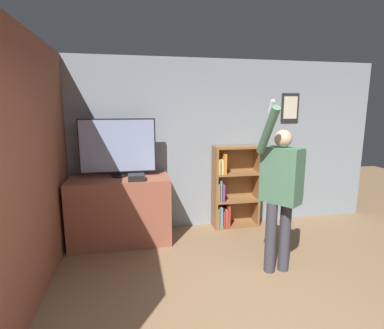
{
  "coord_description": "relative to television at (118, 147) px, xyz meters",
  "views": [
    {
      "loc": [
        -1.06,
        -1.63,
        1.93
      ],
      "look_at": [
        -0.34,
        1.98,
        1.24
      ],
      "focal_mm": 28.0,
      "sensor_mm": 36.0,
      "label": 1
    }
  ],
  "objects": [
    {
      "name": "game_console",
      "position": [
        0.24,
        -0.29,
        -0.39
      ],
      "size": [
        0.22,
        0.22,
        0.08
      ],
      "color": "black",
      "rests_on": "tv_ledge"
    },
    {
      "name": "person",
      "position": [
        1.86,
        -1.3,
        -0.36
      ],
      "size": [
        0.58,
        0.57,
        2.02
      ],
      "rotation": [
        0.0,
        0.0,
        -0.96
      ],
      "color": "#383842",
      "rests_on": "ground_plane"
    },
    {
      "name": "wall_side_brick",
      "position": [
        -0.79,
        -1.22,
        -0.04
      ],
      "size": [
        0.06,
        4.64,
        2.7
      ],
      "color": "#93513D",
      "rests_on": "ground_plane"
    },
    {
      "name": "bookshelf",
      "position": [
        1.78,
        0.15,
        -0.76
      ],
      "size": [
        0.75,
        0.28,
        1.34
      ],
      "color": "brown",
      "rests_on": "ground_plane"
    },
    {
      "name": "television",
      "position": [
        0.0,
        0.0,
        0.0
      ],
      "size": [
        1.07,
        0.22,
        0.84
      ],
      "color": "black",
      "rests_on": "tv_ledge"
    },
    {
      "name": "tv_ledge",
      "position": [
        0.0,
        -0.09,
        -0.91
      ],
      "size": [
        1.41,
        0.69,
        0.96
      ],
      "color": "#93513D",
      "rests_on": "ground_plane"
    },
    {
      "name": "wall_back",
      "position": [
        1.28,
        0.33,
        -0.04
      ],
      "size": [
        6.05,
        0.09,
        2.7
      ],
      "color": "gray",
      "rests_on": "ground_plane"
    }
  ]
}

